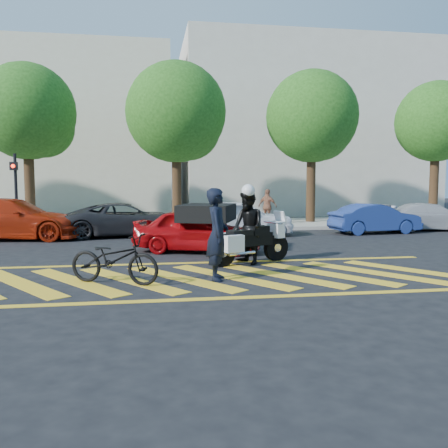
{
  "coord_description": "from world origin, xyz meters",
  "views": [
    {
      "loc": [
        -1.26,
        -10.13,
        2.08
      ],
      "look_at": [
        0.55,
        1.32,
        1.05
      ],
      "focal_mm": 38.0,
      "sensor_mm": 36.0,
      "label": 1
    }
  ],
  "objects": [
    {
      "name": "police_motorcycle",
      "position": [
        1.22,
        1.56,
        0.57
      ],
      "size": [
        2.25,
        1.29,
        1.05
      ],
      "rotation": [
        0.0,
        0.0,
        0.41
      ],
      "color": "black",
      "rests_on": "ground"
    },
    {
      "name": "red_convertible",
      "position": [
        0.16,
        3.8,
        0.65
      ],
      "size": [
        4.1,
        2.72,
        1.3
      ],
      "primitive_type": "imported",
      "rotation": [
        0.0,
        0.0,
        1.23
      ],
      "color": "#A1070A",
      "rests_on": "ground"
    },
    {
      "name": "tree_far_right",
      "position": [
        13.13,
        12.06,
        4.94
      ],
      "size": [
        4.0,
        4.0,
        7.1
      ],
      "color": "black",
      "rests_on": "ground"
    },
    {
      "name": "parked_mid_left",
      "position": [
        -2.17,
        8.36,
        0.64
      ],
      "size": [
        4.84,
        2.67,
        1.28
      ],
      "primitive_type": "imported",
      "rotation": [
        0.0,
        0.0,
        1.69
      ],
      "color": "black",
      "rests_on": "ground"
    },
    {
      "name": "signal_pole",
      "position": [
        -6.5,
        9.74,
        1.92
      ],
      "size": [
        0.28,
        0.43,
        3.2
      ],
      "color": "black",
      "rests_on": "ground"
    },
    {
      "name": "officer_moto",
      "position": [
        1.2,
        1.57,
        0.93
      ],
      "size": [
        1.01,
        1.11,
        1.87
      ],
      "primitive_type": "imported",
      "rotation": [
        0.0,
        0.0,
        -1.16
      ],
      "color": "black",
      "rests_on": "ground"
    },
    {
      "name": "sidewalk",
      "position": [
        0.0,
        12.0,
        0.07
      ],
      "size": [
        60.0,
        5.0,
        0.15
      ],
      "primitive_type": "cube",
      "color": "#9E998E",
      "rests_on": "ground"
    },
    {
      "name": "tree_center",
      "position": [
        0.13,
        12.06,
        5.1
      ],
      "size": [
        4.6,
        4.6,
        7.56
      ],
      "color": "black",
      "rests_on": "ground"
    },
    {
      "name": "officer_bike",
      "position": [
        0.15,
        -0.27,
        0.98
      ],
      "size": [
        0.59,
        0.78,
        1.95
      ],
      "primitive_type": "imported",
      "rotation": [
        0.0,
        0.0,
        1.39
      ],
      "color": "black",
      "rests_on": "ground"
    },
    {
      "name": "parked_mid_right",
      "position": [
        2.19,
        7.8,
        0.7
      ],
      "size": [
        4.17,
        1.8,
        1.4
      ],
      "primitive_type": "imported",
      "rotation": [
        0.0,
        0.0,
        1.54
      ],
      "color": "white",
      "rests_on": "ground"
    },
    {
      "name": "building_right",
      "position": [
        9.0,
        21.0,
        5.5
      ],
      "size": [
        16.0,
        8.0,
        11.0
      ],
      "primitive_type": "cube",
      "color": "beige",
      "rests_on": "ground"
    },
    {
      "name": "crosswalk",
      "position": [
        -0.04,
        0.0,
        0.0
      ],
      "size": [
        12.33,
        4.0,
        0.01
      ],
      "color": "gold",
      "rests_on": "ground"
    },
    {
      "name": "building_left",
      "position": [
        -8.0,
        21.0,
        5.0
      ],
      "size": [
        16.0,
        8.0,
        10.0
      ],
      "primitive_type": "cube",
      "color": "beige",
      "rests_on": "ground"
    },
    {
      "name": "parked_far_right",
      "position": [
        10.7,
        8.55,
        0.58
      ],
      "size": [
        4.2,
        2.16,
        1.16
      ],
      "primitive_type": "imported",
      "rotation": [
        0.0,
        0.0,
        1.43
      ],
      "color": "#A0A2A8",
      "rests_on": "ground"
    },
    {
      "name": "parked_right",
      "position": [
        7.76,
        7.8,
        0.6
      ],
      "size": [
        3.76,
        1.66,
        1.2
      ],
      "primitive_type": "imported",
      "rotation": [
        0.0,
        0.0,
        1.68
      ],
      "color": "navy",
      "rests_on": "ground"
    },
    {
      "name": "tree_right",
      "position": [
        6.63,
        12.06,
        5.05
      ],
      "size": [
        4.4,
        4.4,
        7.41
      ],
      "color": "black",
      "rests_on": "ground"
    },
    {
      "name": "bicycle",
      "position": [
        -1.98,
        -0.33,
        0.51
      ],
      "size": [
        2.06,
        1.44,
        1.03
      ],
      "primitive_type": "imported",
      "rotation": [
        0.0,
        0.0,
        1.14
      ],
      "color": "black",
      "rests_on": "ground"
    },
    {
      "name": "pedestrian_right",
      "position": [
        4.11,
        11.08,
        0.95
      ],
      "size": [
        0.96,
        0.92,
        1.61
      ],
      "primitive_type": "imported",
      "rotation": [
        0.0,
        0.0,
        2.41
      ],
      "color": "#9D6347",
      "rests_on": "sidewalk"
    },
    {
      "name": "parked_left",
      "position": [
        -6.2,
        7.93,
        0.75
      ],
      "size": [
        5.35,
        2.64,
        1.49
      ],
      "primitive_type": "imported",
      "rotation": [
        0.0,
        0.0,
        1.46
      ],
      "color": "#9F2009",
      "rests_on": "ground"
    },
    {
      "name": "ground",
      "position": [
        0.0,
        0.0,
        0.0
      ],
      "size": [
        90.0,
        90.0,
        0.0
      ],
      "primitive_type": "plane",
      "color": "black",
      "rests_on": "ground"
    },
    {
      "name": "tree_left",
      "position": [
        -6.37,
        12.06,
        4.99
      ],
      "size": [
        4.2,
        4.2,
        7.26
      ],
      "color": "black",
      "rests_on": "ground"
    }
  ]
}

